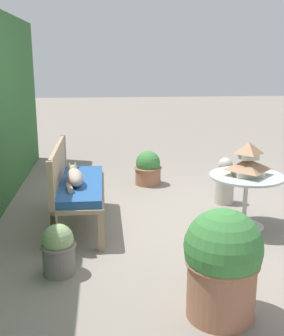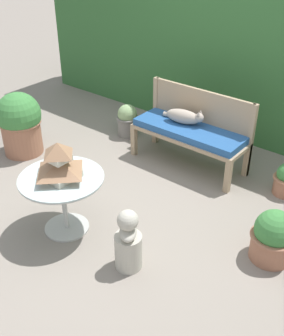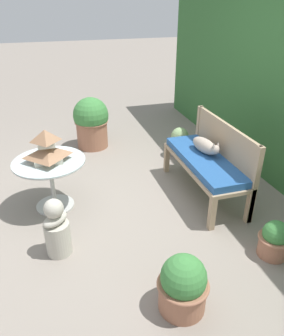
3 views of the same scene
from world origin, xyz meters
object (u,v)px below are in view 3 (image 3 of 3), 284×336
Objects in this scene: potted_plant_patio_mid at (91,122)px; garden_bench at (204,163)px; garden_bust at (57,230)px; potted_plant_path_edge at (180,142)px; patio_table at (50,171)px; potted_plant_bench_right at (275,240)px; cat at (205,146)px; potted_plant_table_far at (183,285)px; pagoda_birdhouse at (47,148)px.

garden_bench is at bearing 30.57° from potted_plant_patio_mid.
garden_bust is 1.32× the size of potted_plant_path_edge.
patio_table is 0.98× the size of potted_plant_patio_mid.
potted_plant_path_edge is (-2.17, -0.02, 0.04)m from potted_plant_bench_right.
cat is at bearing 33.66° from potted_plant_patio_mid.
cat is 1.12× the size of potted_plant_table_far.
potted_plant_patio_mid is (-1.61, -1.07, -0.17)m from cat.
garden_bust is at bearing -49.14° from potted_plant_path_edge.
potted_plant_table_far is 2.65m from potted_plant_path_edge.
cat is 0.99m from potted_plant_path_edge.
pagoda_birdhouse reaches higher than garden_bench.
pagoda_birdhouse is at bearing -129.01° from garden_bust.
potted_plant_patio_mid is at bearing -149.43° from garden_bench.
pagoda_birdhouse reaches higher than potted_plant_table_far.
garden_bench is at bearing 148.94° from potted_plant_table_far.
potted_plant_bench_right is (1.36, 1.84, -0.54)m from pagoda_birdhouse.
garden_bust is 1.21m from potted_plant_table_far.
potted_plant_patio_mid is at bearing -145.07° from garden_bust.
patio_table is 2.01m from potted_plant_path_edge.
cat is at bearing 162.09° from garden_bust.
garden_bench is 1.67m from potted_plant_table_far.
patio_table reaches higher than potted_plant_table_far.
garden_bust is at bearing -78.92° from cat.
pagoda_birdhouse is at bearing -126.48° from potted_plant_bench_right.
potted_plant_patio_mid is (-1.73, -1.02, -0.01)m from garden_bench.
pagoda_birdhouse is at bearing -153.16° from potted_plant_table_far.
cat is 1.49× the size of potted_plant_bench_right.
potted_plant_path_edge is (-0.81, 1.82, -0.50)m from pagoda_birdhouse.
potted_plant_patio_mid is (-1.50, 0.67, -0.06)m from patio_table.
garden_bench is 3.11× the size of potted_plant_path_edge.
potted_plant_path_edge is at bearing -179.59° from potted_plant_bench_right.
garden_bench reaches higher than potted_plant_path_edge.
cat is at bearing 86.33° from pagoda_birdhouse.
cat is 1.42× the size of pagoda_birdhouse.
pagoda_birdhouse reaches higher than cat.
cat is (-0.12, 0.05, 0.16)m from garden_bench.
patio_table reaches higher than garden_bench.
garden_bench is at bearing -7.39° from potted_plant_path_edge.
cat is 1.75m from patio_table.
patio_table is 1.64m from potted_plant_patio_mid.
pagoda_birdhouse is 0.87× the size of potted_plant_path_edge.
garden_bench is 2.35× the size of garden_bust.
potted_plant_bench_right is at bearing 0.41° from potted_plant_path_edge.
garden_bust is 2.42m from potted_plant_path_edge.
potted_plant_patio_mid reaches higher than cat.
potted_plant_table_far is (1.53, -0.91, -0.33)m from cat.
cat reaches higher than potted_plant_bench_right.
potted_plant_patio_mid reaches higher than garden_bust.
potted_plant_table_far is at bearing 26.84° from pagoda_birdhouse.
potted_plant_table_far is at bearing -21.93° from potted_plant_path_edge.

